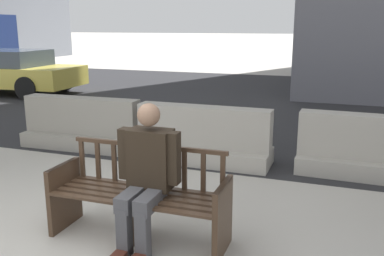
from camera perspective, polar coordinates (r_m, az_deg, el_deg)
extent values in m
cube|color=#28282B|center=(11.82, 7.71, 3.77)|extent=(120.00, 12.00, 0.01)
cube|color=#473323|center=(4.52, -16.63, -8.61)|extent=(0.05, 0.51, 0.66)
cube|color=#473323|center=(3.85, 4.11, -12.03)|extent=(0.05, 0.51, 0.66)
cube|color=#473323|center=(4.16, -7.11, -11.69)|extent=(0.04, 0.32, 0.45)
cube|color=#473323|center=(3.88, -8.72, -10.03)|extent=(1.60, 0.08, 0.02)
cube|color=#473323|center=(3.98, -7.94, -9.42)|extent=(1.60, 0.08, 0.02)
cube|color=#473323|center=(4.07, -7.20, -8.83)|extent=(1.60, 0.08, 0.02)
cube|color=#473323|center=(4.17, -6.50, -8.27)|extent=(1.60, 0.08, 0.02)
cube|color=#473323|center=(4.26, -5.83, -7.74)|extent=(1.60, 0.08, 0.02)
cube|color=#473323|center=(4.14, -5.91, -2.37)|extent=(1.60, 0.05, 0.04)
cube|color=#473323|center=(4.56, -14.44, -4.00)|extent=(0.04, 0.03, 0.38)
cube|color=#473323|center=(4.46, -12.42, -4.27)|extent=(0.04, 0.03, 0.38)
cube|color=#473323|center=(4.37, -10.32, -4.55)|extent=(0.04, 0.03, 0.38)
cube|color=#473323|center=(4.28, -8.12, -4.84)|extent=(0.04, 0.03, 0.38)
cube|color=#473323|center=(4.20, -5.84, -5.13)|extent=(0.04, 0.03, 0.38)
cube|color=#473323|center=(4.13, -3.47, -5.42)|extent=(0.04, 0.03, 0.38)
cube|color=#473323|center=(4.07, -1.01, -5.71)|extent=(0.04, 0.03, 0.38)
cube|color=#473323|center=(4.01, 1.52, -6.00)|extent=(0.04, 0.03, 0.38)
cube|color=#473323|center=(3.96, 4.12, -6.29)|extent=(0.04, 0.03, 0.38)
cube|color=#473323|center=(4.40, -17.06, -4.89)|extent=(0.05, 0.46, 0.03)
cube|color=#473323|center=(3.71, 4.11, -7.77)|extent=(0.05, 0.46, 0.03)
cube|color=#2D2319|center=(3.97, -5.52, -4.12)|extent=(0.40, 0.24, 0.56)
sphere|color=#9E755B|center=(3.85, -5.79, 1.76)|extent=(0.21, 0.21, 0.21)
cube|color=#4C4C51|center=(3.93, -7.98, -9.21)|extent=(0.14, 0.44, 0.14)
cube|color=#4C4C51|center=(3.86, -5.56, -9.59)|extent=(0.14, 0.44, 0.14)
cube|color=#4C4C51|center=(3.90, -9.02, -13.55)|extent=(0.11, 0.11, 0.45)
cube|color=#4C4C51|center=(3.83, -6.56, -14.04)|extent=(0.11, 0.11, 0.45)
cube|color=#4C2319|center=(3.93, -9.48, -16.44)|extent=(0.11, 0.26, 0.08)
cube|color=#2D2319|center=(4.04, -8.88, -3.33)|extent=(0.09, 0.12, 0.48)
cube|color=#2D2319|center=(3.84, -2.39, -4.06)|extent=(0.09, 0.12, 0.48)
cube|color=#ADA89E|center=(6.39, 1.50, -3.46)|extent=(2.00, 0.69, 0.24)
cube|color=#ADA89E|center=(6.28, 1.52, 0.20)|extent=(2.00, 0.31, 0.60)
cube|color=#9E998E|center=(7.37, -14.30, -1.56)|extent=(2.02, 0.73, 0.24)
cube|color=#9E998E|center=(7.28, -14.49, 1.63)|extent=(2.01, 0.35, 0.60)
cube|color=#ADA89E|center=(6.27, 23.00, -4.94)|extent=(2.02, 0.74, 0.24)
cube|color=#ADA89E|center=(6.15, 23.36, -1.22)|extent=(2.01, 0.36, 0.60)
cube|color=#DBC64C|center=(14.00, -23.72, 6.48)|extent=(4.66, 2.09, 0.56)
cube|color=#38424C|center=(13.84, -23.33, 8.58)|extent=(2.17, 1.73, 0.46)
cylinder|color=black|center=(12.47, -21.16, 4.96)|extent=(0.65, 0.26, 0.64)
cylinder|color=black|center=(13.87, -16.81, 6.08)|extent=(0.65, 0.26, 0.64)
cylinder|color=black|center=(17.81, -23.97, 7.45)|extent=(0.90, 0.28, 0.90)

